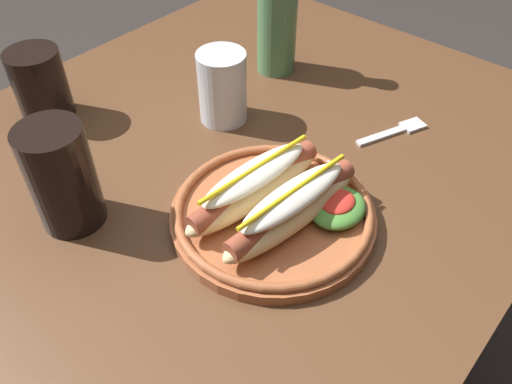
# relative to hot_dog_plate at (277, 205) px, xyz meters

# --- Properties ---
(dining_table) EXTENTS (1.13, 0.82, 0.74)m
(dining_table) POSITION_rel_hot_dog_plate_xyz_m (-0.00, 0.13, -0.14)
(dining_table) COLOR #51331E
(dining_table) RESTS_ON ground_plane
(hot_dog_plate) EXTENTS (0.26, 0.26, 0.08)m
(hot_dog_plate) POSITION_rel_hot_dog_plate_xyz_m (0.00, 0.00, 0.00)
(hot_dog_plate) COLOR #9E5633
(hot_dog_plate) RESTS_ON dining_table
(fork) EXTENTS (0.12, 0.06, 0.00)m
(fork) POSITION_rel_hot_dog_plate_xyz_m (0.26, -0.02, -0.02)
(fork) COLOR silver
(fork) RESTS_ON dining_table
(soda_cup) EXTENTS (0.08, 0.08, 0.11)m
(soda_cup) POSITION_rel_hot_dog_plate_xyz_m (-0.06, 0.42, 0.03)
(soda_cup) COLOR black
(soda_cup) RESTS_ON dining_table
(water_cup) EXTENTS (0.07, 0.07, 0.11)m
(water_cup) POSITION_rel_hot_dog_plate_xyz_m (0.12, 0.20, 0.03)
(water_cup) COLOR silver
(water_cup) RESTS_ON dining_table
(extra_cup) EXTENTS (0.08, 0.08, 0.14)m
(extra_cup) POSITION_rel_hot_dog_plate_xyz_m (-0.17, 0.20, 0.04)
(extra_cup) COLOR black
(extra_cup) RESTS_ON dining_table
(glass_bottle) EXTENTS (0.07, 0.07, 0.23)m
(glass_bottle) POSITION_rel_hot_dog_plate_xyz_m (0.29, 0.24, 0.06)
(glass_bottle) COLOR #4C7F51
(glass_bottle) RESTS_ON dining_table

